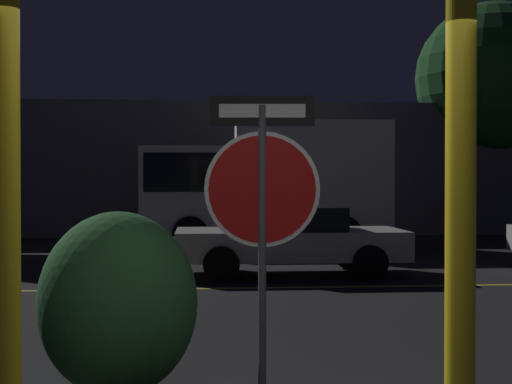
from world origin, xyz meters
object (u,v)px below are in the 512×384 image
object	(u,v)px
yellow_pole_left	(7,160)
hedge_bush_2	(118,304)
stop_sign	(262,191)
delivery_truck	(264,181)
tree_0	(492,79)
yellow_pole_right	(460,232)
passing_car_2	(291,239)

from	to	relation	value
yellow_pole_left	hedge_bush_2	distance (m)	2.21
stop_sign	hedge_bush_2	distance (m)	1.43
stop_sign	yellow_pole_left	size ratio (longest dim) A/B	0.65
stop_sign	delivery_truck	world-z (taller)	delivery_truck
yellow_pole_left	tree_0	xyz separation A→B (m)	(10.37, 18.38, 3.18)
stop_sign	yellow_pole_right	xyz separation A→B (m)	(0.93, -1.50, -0.20)
stop_sign	delivery_truck	size ratio (longest dim) A/B	0.37
yellow_pole_right	delivery_truck	bearing A→B (deg)	88.75
hedge_bush_2	tree_0	xyz separation A→B (m)	(10.03, 16.47, 4.22)
hedge_bush_2	tree_0	bearing A→B (deg)	58.65
yellow_pole_right	tree_0	distance (m)	20.28
hedge_bush_2	delivery_truck	bearing A→B (deg)	79.24
yellow_pole_right	passing_car_2	world-z (taller)	yellow_pole_right
hedge_bush_2	delivery_truck	xyz separation A→B (m)	(2.31, 12.18, 0.95)
passing_car_2	delivery_truck	xyz separation A→B (m)	(0.04, 5.29, 1.03)
hedge_bush_2	passing_car_2	distance (m)	7.26
passing_car_2	tree_0	bearing A→B (deg)	-38.82
stop_sign	passing_car_2	xyz separation A→B (m)	(1.19, 7.22, -0.95)
passing_car_2	stop_sign	bearing A→B (deg)	170.85
yellow_pole_left	yellow_pole_right	bearing A→B (deg)	2.26
passing_car_2	tree_0	size ratio (longest dim) A/B	0.56
yellow_pole_right	passing_car_2	size ratio (longest dim) A/B	0.68
passing_car_2	yellow_pole_left	bearing A→B (deg)	163.73
yellow_pole_right	yellow_pole_left	bearing A→B (deg)	-177.74
stop_sign	hedge_bush_2	bearing A→B (deg)	168.43
yellow_pole_left	passing_car_2	distance (m)	9.26
hedge_bush_2	tree_0	distance (m)	19.74
delivery_truck	tree_0	distance (m)	9.41
stop_sign	passing_car_2	size ratio (longest dim) A/B	0.56
tree_0	hedge_bush_2	bearing A→B (deg)	-121.35
delivery_truck	stop_sign	bearing A→B (deg)	176.37
delivery_truck	yellow_pole_left	bearing A→B (deg)	171.36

